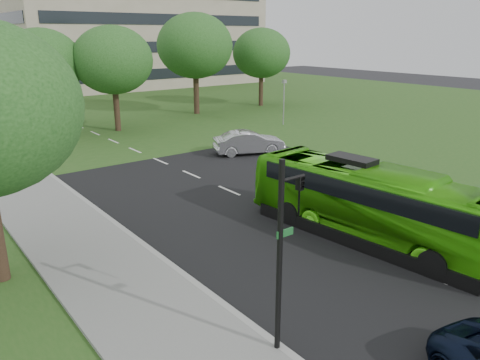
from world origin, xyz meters
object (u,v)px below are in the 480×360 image
(tree_park_b, at_px, (42,63))
(tree_park_c, at_px, (113,60))
(sedan, at_px, (249,142))
(traffic_light, at_px, (285,243))
(office_building, at_px, (135,8))
(tree_park_d, at_px, (195,46))
(bus, at_px, (372,204))
(tree_park_e, at_px, (261,53))
(camera_pole, at_px, (284,96))

(tree_park_b, relative_size, tree_park_c, 0.97)
(tree_park_b, height_order, sedan, tree_park_b)
(tree_park_b, distance_m, traffic_light, 34.87)
(office_building, xyz_separation_m, tree_park_d, (-9.03, -32.42, -5.31))
(sedan, bearing_deg, tree_park_d, 1.80)
(tree_park_d, xyz_separation_m, bus, (-11.93, -32.35, -5.60))
(tree_park_d, relative_size, tree_park_e, 1.16)
(tree_park_b, height_order, traffic_light, tree_park_b)
(tree_park_c, xyz_separation_m, camera_pole, (13.87, -7.00, -3.48))
(tree_park_b, distance_m, tree_park_d, 16.10)
(tree_park_d, distance_m, traffic_light, 40.94)
(tree_park_c, xyz_separation_m, traffic_light, (-9.16, -31.87, -2.98))
(tree_park_b, distance_m, camera_pole, 21.66)
(bus, bearing_deg, office_building, 66.60)
(bus, relative_size, camera_pole, 2.68)
(tree_park_c, xyz_separation_m, bus, (-1.13, -28.68, -4.64))
(bus, xyz_separation_m, camera_pole, (15.00, 21.68, 1.16))
(office_building, relative_size, tree_park_c, 4.37)
(tree_park_e, bearing_deg, tree_park_d, -177.82)
(office_building, bearing_deg, sedan, -107.48)
(tree_park_b, distance_m, tree_park_c, 5.87)
(tree_park_b, bearing_deg, camera_pole, -26.85)
(tree_park_b, relative_size, traffic_light, 1.62)
(tree_park_c, height_order, traffic_light, tree_park_c)
(tree_park_b, xyz_separation_m, sedan, (9.31, -16.58, -5.19))
(tree_park_b, xyz_separation_m, traffic_light, (-3.93, -34.54, -2.79))
(tree_park_c, bearing_deg, sedan, -73.66)
(tree_park_d, height_order, tree_park_e, tree_park_d)
(tree_park_c, distance_m, tree_park_d, 11.44)
(tree_park_d, relative_size, camera_pole, 2.49)
(tree_park_b, xyz_separation_m, camera_pole, (19.10, -9.67, -3.28))
(tree_park_d, height_order, sedan, tree_park_d)
(office_building, relative_size, sedan, 7.81)
(tree_park_d, relative_size, bus, 0.93)
(office_building, height_order, tree_park_e, office_building)
(office_building, xyz_separation_m, tree_park_b, (-25.06, -33.42, -6.46))
(office_building, xyz_separation_m, camera_pole, (-5.96, -43.09, -9.75))
(sedan, bearing_deg, office_building, 5.23)
(tree_park_c, height_order, camera_pole, tree_park_c)
(camera_pole, bearing_deg, traffic_light, -138.18)
(tree_park_e, relative_size, sedan, 1.78)
(tree_park_b, bearing_deg, traffic_light, -96.49)
(tree_park_d, xyz_separation_m, camera_pole, (3.07, -10.67, -4.44))
(office_building, distance_m, bus, 68.94)
(tree_park_b, relative_size, bus, 0.78)
(tree_park_c, xyz_separation_m, tree_park_e, (20.32, 4.02, -0.02))
(tree_park_b, bearing_deg, office_building, 53.14)
(tree_park_d, xyz_separation_m, tree_park_e, (9.52, 0.36, -0.98))
(traffic_light, bearing_deg, camera_pole, 37.27)
(sedan, xyz_separation_m, camera_pole, (9.79, 6.91, 1.91))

